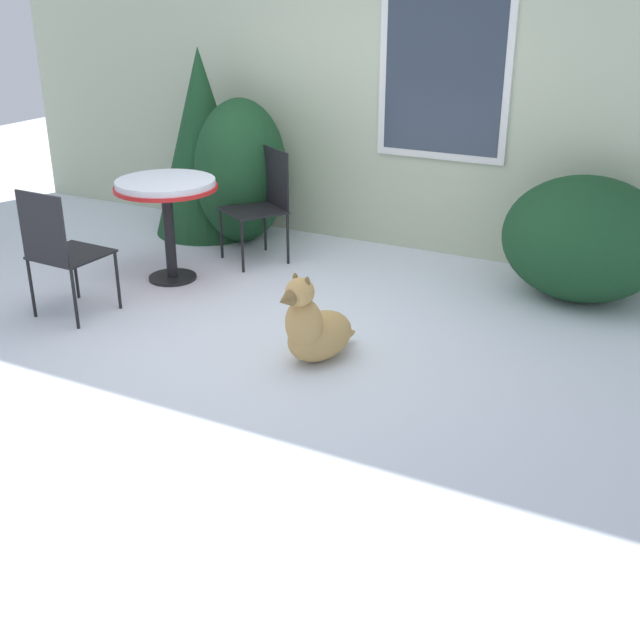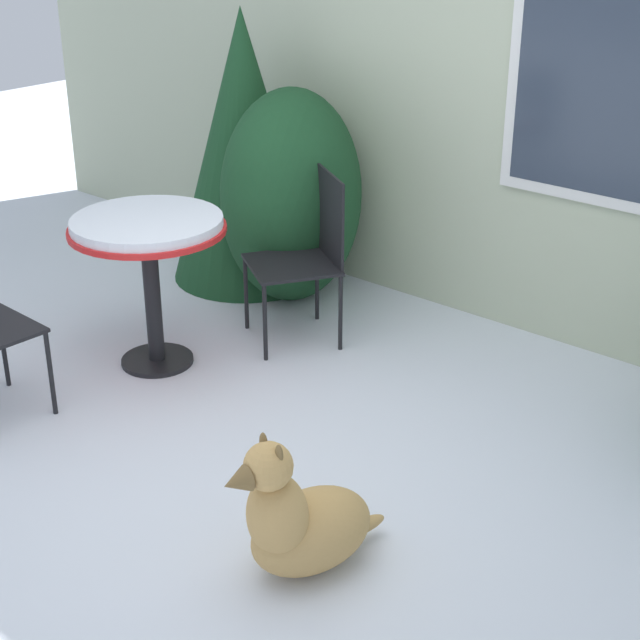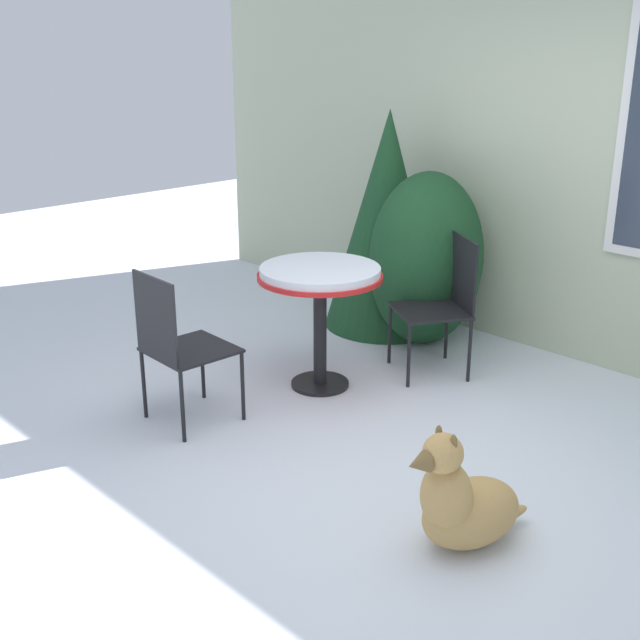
# 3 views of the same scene
# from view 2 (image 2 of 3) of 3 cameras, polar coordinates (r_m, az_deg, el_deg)

# --- Properties ---
(ground_plane) EXTENTS (16.00, 16.00, 0.00)m
(ground_plane) POSITION_cam_2_polar(r_m,az_deg,el_deg) (4.39, -5.14, -9.04)
(ground_plane) COLOR silver
(house_wall) EXTENTS (8.00, 0.10, 3.11)m
(house_wall) POSITION_cam_2_polar(r_m,az_deg,el_deg) (5.46, 11.58, 15.06)
(house_wall) COLOR #B2BC9E
(house_wall) RESTS_ON ground_plane
(shrub_left) EXTENTS (0.81, 0.90, 1.31)m
(shrub_left) POSITION_cam_2_polar(r_m,az_deg,el_deg) (5.92, -1.68, 7.18)
(shrub_left) COLOR #194223
(shrub_left) RESTS_ON ground_plane
(evergreen_bush) EXTENTS (0.97, 0.97, 1.71)m
(evergreen_bush) POSITION_cam_2_polar(r_m,az_deg,el_deg) (6.24, -4.41, 9.98)
(evergreen_bush) COLOR #194223
(evergreen_bush) RESTS_ON ground_plane
(patio_table) EXTENTS (0.81, 0.81, 0.83)m
(patio_table) POSITION_cam_2_polar(r_m,az_deg,el_deg) (5.12, -9.96, 4.53)
(patio_table) COLOR black
(patio_table) RESTS_ON ground_plane
(patio_chair_near_table) EXTENTS (0.64, 0.64, 0.95)m
(patio_chair_near_table) POSITION_cam_2_polar(r_m,az_deg,el_deg) (5.41, -0.77, 4.04)
(patio_chair_near_table) COLOR black
(patio_chair_near_table) RESTS_ON ground_plane
(dog) EXTENTS (0.44, 0.72, 0.62)m
(dog) POSITION_cam_2_polar(r_m,az_deg,el_deg) (3.74, -1.18, -11.65)
(dog) COLOR tan
(dog) RESTS_ON ground_plane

